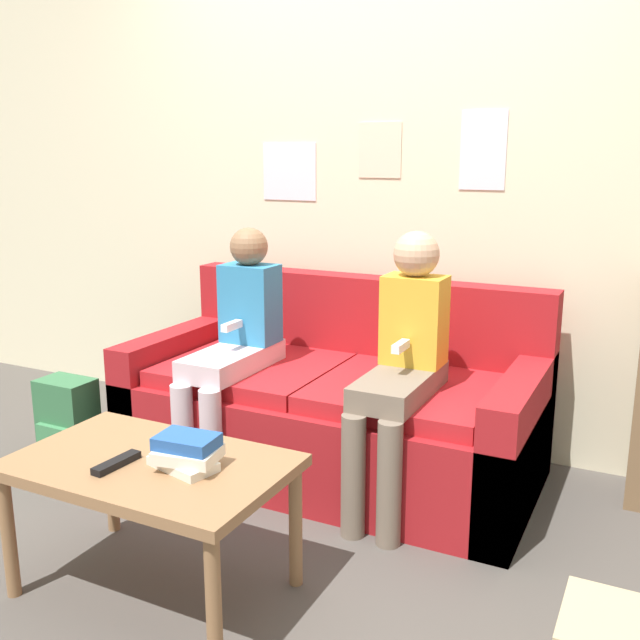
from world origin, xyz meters
name	(u,v)px	position (x,y,z in m)	size (l,w,h in m)	color
ground_plane	(273,522)	(0.00, 0.00, 0.00)	(10.00, 10.00, 0.00)	#4C4742
wall_back	(382,171)	(0.00, 1.06, 1.30)	(8.00, 0.06, 2.60)	beige
couch	(334,410)	(0.00, 0.55, 0.28)	(1.76, 0.85, 0.82)	maroon
coffee_table	(151,476)	(-0.12, -0.54, 0.39)	(0.86, 0.54, 0.45)	#8E6642
person_left	(234,341)	(-0.38, 0.34, 0.60)	(0.24, 0.58, 1.07)	silver
person_right	(402,359)	(0.38, 0.35, 0.61)	(0.24, 0.58, 1.09)	#756656
tv_remote	(117,463)	(-0.18, -0.62, 0.46)	(0.05, 0.17, 0.02)	black
book_stack	(186,452)	(0.02, -0.53, 0.50)	(0.23, 0.17, 0.10)	silver
backpack	(67,420)	(-1.14, 0.09, 0.19)	(0.25, 0.20, 0.38)	#336B42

